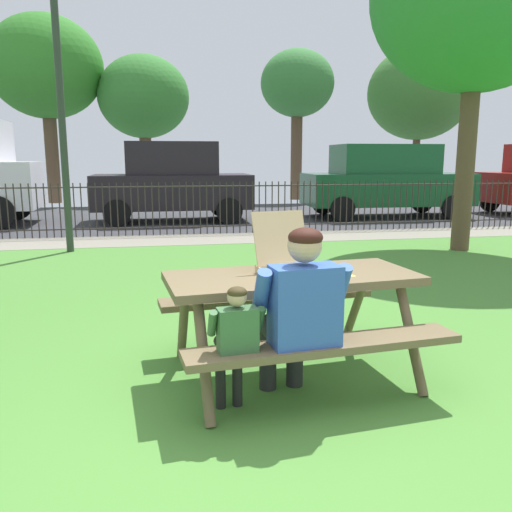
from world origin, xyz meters
The scene contains 16 objects.
ground centered at (0.00, 2.18, -0.01)m, with size 28.00×12.37×0.02m, color #4C8735.
cobblestone_walkway centered at (0.00, 7.67, 0.00)m, with size 28.00×1.40×0.01m, color gray.
street_asphalt centered at (0.00, 11.84, -0.01)m, with size 28.00×6.95×0.01m, color #38383D.
picnic_table_foreground centered at (0.49, 0.92, 0.60)m, with size 1.95×1.67×0.79m.
pizza_box_open centered at (0.45, 0.92, 0.87)m, with size 0.49×0.56×0.44m.
pizza_slice_on_table centered at (0.80, 0.88, 0.78)m, with size 0.26×0.26×0.02m.
adult_at_table centered at (0.40, 0.41, 0.66)m, with size 0.63×0.62×1.19m.
child_at_table centered at (-0.02, 0.34, 0.52)m, with size 0.35×0.35×0.86m.
iron_fence_streetside centered at (0.00, 8.37, 0.56)m, with size 22.52×0.03×1.10m.
lamp_post_walkway centered at (-2.02, 6.67, 2.82)m, with size 0.28×0.28×4.71m.
parked_car_center centered at (-0.16, 10.77, 1.01)m, with size 3.91×1.85×1.98m.
parked_car_right centered at (5.54, 10.77, 1.01)m, with size 4.45×2.02×1.94m.
far_tree_midleft centered at (-4.21, 17.13, 4.62)m, with size 3.85×3.85×6.39m.
far_tree_center centered at (-0.96, 17.13, 3.70)m, with size 3.23×3.23×5.19m.
far_tree_midright centered at (4.69, 17.13, 4.25)m, with size 2.75×2.75×5.57m.
far_tree_right centered at (9.60, 17.13, 4.07)m, with size 4.00×4.00×5.88m.
Camera 1 is at (-0.42, -2.66, 1.60)m, focal length 36.68 mm.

